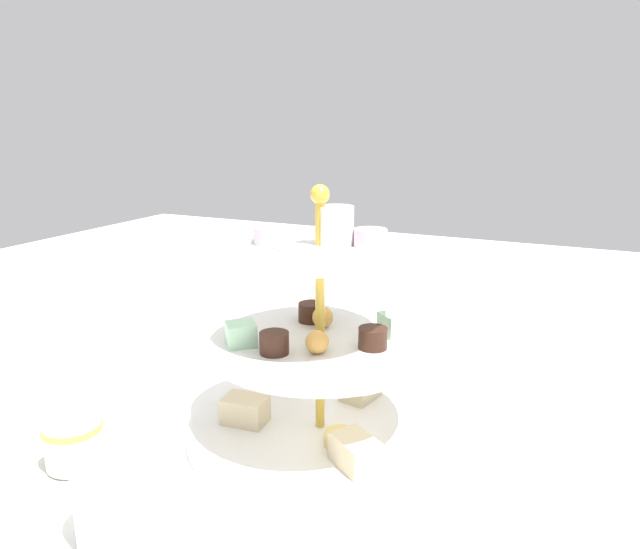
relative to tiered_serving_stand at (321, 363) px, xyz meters
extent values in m
plane|color=white|center=(0.00, 0.00, -0.09)|extent=(2.40, 2.40, 0.00)
cylinder|color=white|center=(0.00, 0.00, -0.08)|extent=(0.29, 0.29, 0.01)
cylinder|color=white|center=(0.00, 0.00, 0.02)|extent=(0.24, 0.24, 0.01)
cylinder|color=white|center=(0.00, 0.00, 0.13)|extent=(0.19, 0.19, 0.01)
cylinder|color=gold|center=(0.00, 0.00, 0.05)|extent=(0.01, 0.01, 0.27)
sphere|color=gold|center=(0.00, 0.00, 0.18)|extent=(0.02, 0.02, 0.02)
cube|color=beige|center=(0.02, 0.08, -0.06)|extent=(0.04, 0.05, 0.03)
cube|color=beige|center=(-0.08, -0.03, -0.06)|extent=(0.05, 0.04, 0.03)
cube|color=beige|center=(0.06, -0.06, -0.06)|extent=(0.06, 0.06, 0.03)
cylinder|color=#E5C660|center=(0.04, -0.03, -0.07)|extent=(0.04, 0.04, 0.01)
cylinder|color=#381E14|center=(-0.03, -0.05, 0.04)|extent=(0.03, 0.03, 0.02)
cylinder|color=#381E14|center=(0.06, 0.01, 0.04)|extent=(0.03, 0.03, 0.02)
cylinder|color=#381E14|center=(-0.03, 0.05, 0.04)|extent=(0.03, 0.03, 0.02)
cube|color=#B2E5BC|center=(0.07, 0.05, 0.04)|extent=(0.04, 0.04, 0.02)
cube|color=#B2E5BC|center=(-0.07, -0.05, 0.04)|extent=(0.04, 0.04, 0.02)
sphere|color=gold|center=(-0.01, 0.04, 0.04)|extent=(0.02, 0.02, 0.02)
sphere|color=gold|center=(0.01, -0.04, 0.04)|extent=(0.02, 0.02, 0.02)
cylinder|color=silver|center=(0.05, 0.02, 0.14)|extent=(0.03, 0.03, 0.02)
cylinder|color=silver|center=(-0.05, -0.02, 0.14)|extent=(0.03, 0.03, 0.02)
cylinder|color=white|center=(0.01, 0.01, 0.15)|extent=(0.04, 0.04, 0.04)
cube|color=silver|center=(-0.04, -0.03, 0.13)|extent=(0.08, 0.05, 0.00)
cube|color=silver|center=(0.04, -0.03, 0.13)|extent=(0.09, 0.05, 0.00)
cylinder|color=silver|center=(-0.09, 0.23, -0.03)|extent=(0.07, 0.07, 0.11)
cylinder|color=silver|center=(-0.08, -0.23, -0.04)|extent=(0.06, 0.06, 0.08)
cylinder|color=white|center=(-0.20, -0.16, -0.08)|extent=(0.09, 0.09, 0.01)
cylinder|color=white|center=(-0.20, -0.16, -0.06)|extent=(0.06, 0.06, 0.04)
cylinder|color=gold|center=(-0.20, -0.16, -0.04)|extent=(0.06, 0.06, 0.01)
cube|color=silver|center=(0.25, 0.15, -0.08)|extent=(0.13, 0.13, 0.00)
cube|color=silver|center=(-0.29, 0.03, -0.08)|extent=(0.05, 0.17, 0.00)
camera|label=1|loc=(0.25, -0.54, 0.26)|focal=33.11mm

